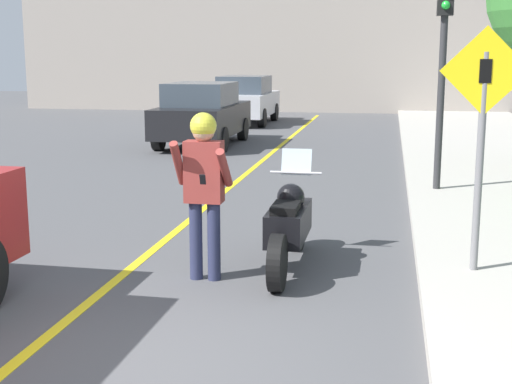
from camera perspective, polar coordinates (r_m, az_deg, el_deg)
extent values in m
plane|color=#4C4C4F|center=(5.80, -13.55, -13.76)|extent=(80.00, 80.00, 0.00)
cube|color=yellow|center=(11.41, -4.07, -1.21)|extent=(0.12, 36.00, 0.01)
cube|color=gray|center=(30.88, 6.56, 11.99)|extent=(28.00, 1.20, 6.04)
cylinder|color=black|center=(7.33, 1.71, -5.69)|extent=(0.14, 0.60, 0.60)
cylinder|color=black|center=(8.92, 3.36, -2.68)|extent=(0.14, 0.60, 0.60)
cube|color=black|center=(8.06, 2.64, -2.46)|extent=(0.40, 1.14, 0.36)
sphere|color=black|center=(8.16, 2.80, -0.43)|extent=(0.32, 0.32, 0.32)
cube|color=black|center=(7.76, 2.38, -1.31)|extent=(0.28, 0.48, 0.10)
cylinder|color=silver|center=(8.52, 3.20, 1.56)|extent=(0.62, 0.03, 0.03)
cube|color=silver|center=(8.58, 3.27, 2.42)|extent=(0.36, 0.12, 0.31)
cylinder|color=#282D4C|center=(7.72, -4.83, -3.88)|extent=(0.14, 0.14, 0.85)
cylinder|color=#282D4C|center=(7.67, -3.38, -3.96)|extent=(0.14, 0.14, 0.85)
cube|color=maroon|center=(7.54, -4.19, 1.63)|extent=(0.40, 0.22, 0.65)
cylinder|color=maroon|center=(7.50, -6.24, 2.30)|extent=(0.09, 0.39, 0.51)
cylinder|color=maroon|center=(7.35, -2.54, 1.93)|extent=(0.09, 0.46, 0.46)
sphere|color=tan|center=(7.48, -4.23, 4.91)|extent=(0.24, 0.24, 0.24)
sphere|color=gold|center=(7.48, -4.24, 5.31)|extent=(0.28, 0.28, 0.28)
cube|color=black|center=(7.26, -4.28, 1.01)|extent=(0.06, 0.05, 0.11)
cylinder|color=slate|center=(7.76, 17.45, 2.18)|extent=(0.08, 0.08, 2.29)
cube|color=yellow|center=(7.66, 17.88, 9.20)|extent=(0.91, 0.02, 0.91)
cube|color=black|center=(7.65, 17.89, 9.19)|extent=(0.12, 0.01, 0.24)
cylinder|color=#2D2D30|center=(12.42, 14.62, 8.57)|extent=(0.12, 0.12, 3.65)
sphere|color=green|center=(12.30, 14.95, 14.25)|extent=(0.14, 0.14, 0.14)
cylinder|color=black|center=(20.77, -5.56, 5.12)|extent=(0.22, 0.64, 0.64)
cylinder|color=black|center=(20.38, -1.06, 5.06)|extent=(0.22, 0.64, 0.64)
cylinder|color=black|center=(18.30, -7.82, 4.29)|extent=(0.22, 0.64, 0.64)
cylinder|color=black|center=(17.85, -2.75, 4.22)|extent=(0.22, 0.64, 0.64)
cube|color=black|center=(19.27, -4.28, 5.83)|extent=(1.80, 4.20, 0.76)
cube|color=#38424C|center=(19.06, -4.43, 7.82)|extent=(1.58, 2.18, 0.60)
cylinder|color=black|center=(26.89, -2.03, 6.47)|extent=(0.22, 0.64, 0.64)
cylinder|color=black|center=(26.58, 1.48, 6.42)|extent=(0.22, 0.64, 0.64)
cylinder|color=black|center=(24.36, -3.36, 6.00)|extent=(0.22, 0.64, 0.64)
cylinder|color=black|center=(24.02, 0.49, 5.95)|extent=(0.22, 0.64, 0.64)
cube|color=silver|center=(25.42, -0.84, 7.08)|extent=(1.80, 4.20, 0.76)
cube|color=#38424C|center=(25.22, -0.92, 8.59)|extent=(1.58, 2.18, 0.60)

